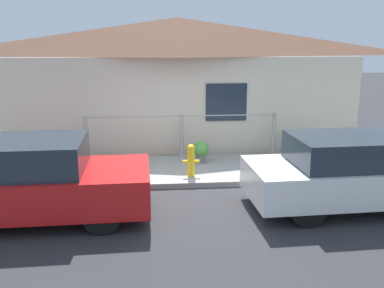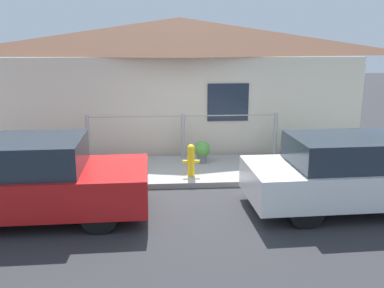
% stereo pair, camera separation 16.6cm
% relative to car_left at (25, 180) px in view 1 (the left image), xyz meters
% --- Properties ---
extents(ground_plane, '(60.00, 60.00, 0.00)m').
position_rel_car_left_xyz_m(ground_plane, '(2.95, 1.30, -0.71)').
color(ground_plane, '#2D2D30').
extents(sidewalk, '(24.00, 2.22, 0.12)m').
position_rel_car_left_xyz_m(sidewalk, '(2.95, 2.41, -0.65)').
color(sidewalk, gray).
rests_on(sidewalk, ground_plane).
extents(house, '(10.27, 2.23, 3.67)m').
position_rel_car_left_xyz_m(house, '(2.95, 4.92, 2.23)').
color(house, beige).
rests_on(house, ground_plane).
extents(fence, '(4.90, 0.10, 1.13)m').
position_rel_car_left_xyz_m(fence, '(2.95, 3.37, 0.03)').
color(fence, '#999993').
rests_on(fence, sidewalk).
extents(car_left, '(4.24, 1.86, 1.43)m').
position_rel_car_left_xyz_m(car_left, '(0.00, 0.00, 0.00)').
color(car_left, red).
rests_on(car_left, ground_plane).
extents(car_right, '(4.33, 1.80, 1.38)m').
position_rel_car_left_xyz_m(car_right, '(6.05, -0.00, -0.02)').
color(car_right, white).
rests_on(car_right, ground_plane).
extents(fire_hydrant, '(0.38, 0.17, 0.73)m').
position_rel_car_left_xyz_m(fire_hydrant, '(3.04, 1.79, -0.21)').
color(fire_hydrant, yellow).
rests_on(fire_hydrant, sidewalk).
extents(potted_plant_near_hydrant, '(0.40, 0.40, 0.54)m').
position_rel_car_left_xyz_m(potted_plant_near_hydrant, '(3.38, 2.82, -0.29)').
color(potted_plant_near_hydrant, slate).
rests_on(potted_plant_near_hydrant, sidewalk).
extents(potted_plant_by_fence, '(0.42, 0.42, 0.54)m').
position_rel_car_left_xyz_m(potted_plant_by_fence, '(-0.35, 2.65, -0.28)').
color(potted_plant_by_fence, '#9E5638').
rests_on(potted_plant_by_fence, sidewalk).
extents(potted_plant_corner, '(0.42, 0.42, 0.58)m').
position_rel_car_left_xyz_m(potted_plant_corner, '(5.76, 3.11, -0.27)').
color(potted_plant_corner, slate).
rests_on(potted_plant_corner, sidewalk).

